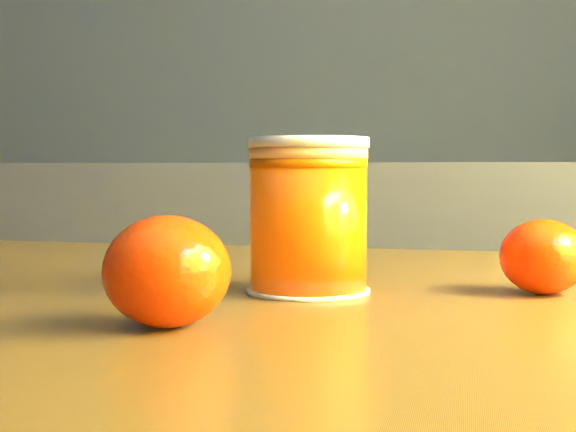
# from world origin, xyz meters

# --- Properties ---
(kitchen_counter) EXTENTS (3.15, 0.60, 0.90)m
(kitchen_counter) POSITION_xyz_m (0.00, 1.45, 0.45)
(kitchen_counter) COLOR #49494E
(kitchen_counter) RESTS_ON ground
(juice_glass) EXTENTS (0.09, 0.09, 0.11)m
(juice_glass) POSITION_xyz_m (0.88, 0.30, 0.85)
(juice_glass) COLOR #E75004
(juice_glass) RESTS_ON table
(orange_front) EXTENTS (0.08, 0.08, 0.06)m
(orange_front) POSITION_xyz_m (0.83, 0.15, 0.83)
(orange_front) COLOR #FF3705
(orange_front) RESTS_ON table
(orange_back) EXTENTS (0.08, 0.08, 0.05)m
(orange_back) POSITION_xyz_m (1.05, 0.33, 0.82)
(orange_back) COLOR #FF3705
(orange_back) RESTS_ON table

